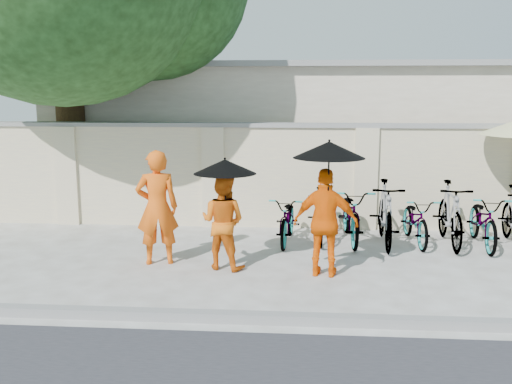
{
  "coord_description": "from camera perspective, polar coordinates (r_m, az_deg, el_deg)",
  "views": [
    {
      "loc": [
        0.71,
        -8.06,
        2.72
      ],
      "look_at": [
        0.02,
        0.94,
        1.1
      ],
      "focal_mm": 40.0,
      "sensor_mm": 36.0,
      "label": 1
    }
  ],
  "objects": [
    {
      "name": "bike_6",
      "position": [
        10.74,
        21.81,
        -2.67
      ],
      "size": [
        0.73,
        1.82,
        0.94
      ],
      "primitive_type": "imported",
      "rotation": [
        0.0,
        0.0,
        -0.06
      ],
      "color": "gray",
      "rests_on": "ground"
    },
    {
      "name": "bike_5",
      "position": [
        10.6,
        18.84,
        -2.11
      ],
      "size": [
        0.61,
        1.9,
        1.13
      ],
      "primitive_type": "imported",
      "rotation": [
        0.0,
        0.0,
        -0.04
      ],
      "color": "gray",
      "rests_on": "ground"
    },
    {
      "name": "bike_1",
      "position": [
        10.38,
        6.4,
        -2.35
      ],
      "size": [
        0.47,
        1.61,
        0.96
      ],
      "primitive_type": "imported",
      "rotation": [
        0.0,
        0.0,
        0.01
      ],
      "color": "gray",
      "rests_on": "ground"
    },
    {
      "name": "bike_3",
      "position": [
        10.29,
        12.8,
        -2.13
      ],
      "size": [
        0.62,
        1.92,
        1.14
      ],
      "primitive_type": "imported",
      "rotation": [
        0.0,
        0.0,
        -0.04
      ],
      "color": "gray",
      "rests_on": "ground"
    },
    {
      "name": "ground",
      "position": [
        8.53,
        -0.59,
        -8.41
      ],
      "size": [
        80.0,
        80.0,
        0.0
      ],
      "primitive_type": "plane",
      "color": "silver"
    },
    {
      "name": "bike_0",
      "position": [
        10.25,
        3.24,
        -2.73
      ],
      "size": [
        0.72,
        1.7,
        0.87
      ],
      "primitive_type": "imported",
      "rotation": [
        0.0,
        0.0,
        -0.09
      ],
      "color": "gray",
      "rests_on": "ground"
    },
    {
      "name": "monk_center",
      "position": [
        8.73,
        -3.33,
        -2.97
      ],
      "size": [
        0.85,
        0.75,
        1.47
      ],
      "primitive_type": "imported",
      "rotation": [
        0.0,
        0.0,
        2.82
      ],
      "color": "orange",
      "rests_on": "ground"
    },
    {
      "name": "bike_2",
      "position": [
        10.45,
        9.52,
        -2.22
      ],
      "size": [
        0.74,
        1.93,
        1.0
      ],
      "primitive_type": "imported",
      "rotation": [
        0.0,
        0.0,
        0.04
      ],
      "color": "gray",
      "rests_on": "ground"
    },
    {
      "name": "kerb",
      "position": [
        6.93,
        -1.84,
        -12.41
      ],
      "size": [
        40.0,
        0.16,
        0.12
      ],
      "primitive_type": "cube",
      "color": "gray",
      "rests_on": "ground"
    },
    {
      "name": "monk_left",
      "position": [
        9.06,
        -9.86,
        -1.54
      ],
      "size": [
        0.75,
        0.59,
        1.81
      ],
      "primitive_type": "imported",
      "rotation": [
        0.0,
        0.0,
        3.4
      ],
      "color": "#EF590F",
      "rests_on": "ground"
    },
    {
      "name": "parasol_center",
      "position": [
        8.49,
        -3.13,
        2.56
      ],
      "size": [
        0.94,
        0.94,
        0.87
      ],
      "color": "black",
      "rests_on": "ground"
    },
    {
      "name": "bike_4",
      "position": [
        10.58,
        15.69,
        -2.73
      ],
      "size": [
        0.66,
        1.65,
        0.85
      ],
      "primitive_type": "imported",
      "rotation": [
        0.0,
        0.0,
        0.06
      ],
      "color": "gray",
      "rests_on": "ground"
    },
    {
      "name": "monk_right",
      "position": [
        8.41,
        6.99,
        -3.08
      ],
      "size": [
        0.99,
        0.53,
        1.61
      ],
      "primitive_type": "imported",
      "rotation": [
        0.0,
        0.0,
        2.99
      ],
      "color": "#FB6306",
      "rests_on": "ground"
    },
    {
      "name": "parasol_right",
      "position": [
        8.15,
        7.32,
        4.21
      ],
      "size": [
        1.03,
        1.03,
        1.09
      ],
      "color": "black",
      "rests_on": "ground"
    },
    {
      "name": "compound_wall",
      "position": [
        11.39,
        5.82,
        1.44
      ],
      "size": [
        20.0,
        0.3,
        2.0
      ],
      "primitive_type": "cube",
      "color": "beige",
      "rests_on": "ground"
    },
    {
      "name": "building_behind",
      "position": [
        15.15,
        9.32,
        5.8
      ],
      "size": [
        14.0,
        6.0,
        3.2
      ],
      "primitive_type": "cube",
      "color": "beige",
      "rests_on": "ground"
    }
  ]
}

